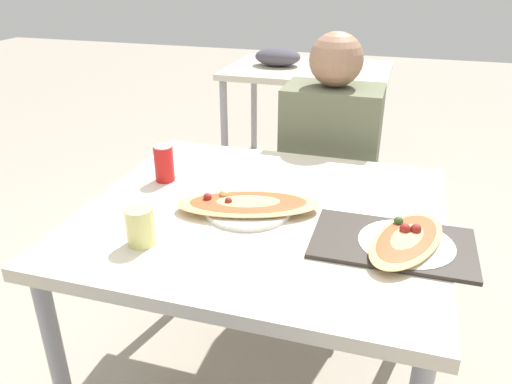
{
  "coord_description": "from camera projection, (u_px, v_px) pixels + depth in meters",
  "views": [
    {
      "loc": [
        0.37,
        -1.3,
        1.48
      ],
      "look_at": [
        -0.02,
        -0.01,
        0.83
      ],
      "focal_mm": 35.0,
      "sensor_mm": 36.0,
      "label": 1
    }
  ],
  "objects": [
    {
      "name": "pizza_main",
      "position": [
        248.0,
        205.0,
        1.51
      ],
      "size": [
        0.47,
        0.3,
        0.05
      ],
      "color": "white",
      "rests_on": "dining_table"
    },
    {
      "name": "serving_tray",
      "position": [
        392.0,
        243.0,
        1.34
      ],
      "size": [
        0.43,
        0.26,
        0.01
      ],
      "color": "#332D28",
      "rests_on": "dining_table"
    },
    {
      "name": "person_seated",
      "position": [
        330.0,
        150.0,
        2.14
      ],
      "size": [
        0.4,
        0.29,
        1.2
      ],
      "rotation": [
        0.0,
        0.0,
        3.14
      ],
      "color": "#2D2D38",
      "rests_on": "ground_plane"
    },
    {
      "name": "background_table",
      "position": [
        303.0,
        76.0,
        3.47
      ],
      "size": [
        1.1,
        0.8,
        0.89
      ],
      "color": "beige",
      "rests_on": "ground_plane"
    },
    {
      "name": "pizza_second",
      "position": [
        406.0,
        241.0,
        1.32
      ],
      "size": [
        0.26,
        0.38,
        0.05
      ],
      "color": "white",
      "rests_on": "dining_table"
    },
    {
      "name": "dining_table",
      "position": [
        263.0,
        231.0,
        1.56
      ],
      "size": [
        1.08,
        0.98,
        0.77
      ],
      "color": "beige",
      "rests_on": "ground_plane"
    },
    {
      "name": "soda_can",
      "position": [
        164.0,
        164.0,
        1.7
      ],
      "size": [
        0.07,
        0.07,
        0.12
      ],
      "color": "red",
      "rests_on": "dining_table"
    },
    {
      "name": "drink_glass",
      "position": [
        140.0,
        226.0,
        1.33
      ],
      "size": [
        0.08,
        0.08,
        0.11
      ],
      "color": "#E0DB7F",
      "rests_on": "dining_table"
    },
    {
      "name": "chair_far_seated",
      "position": [
        330.0,
        186.0,
        2.33
      ],
      "size": [
        0.4,
        0.4,
        0.87
      ],
      "rotation": [
        0.0,
        0.0,
        3.14
      ],
      "color": "#2D3851",
      "rests_on": "ground_plane"
    }
  ]
}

